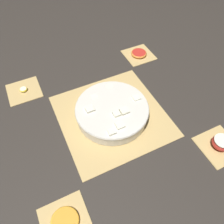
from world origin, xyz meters
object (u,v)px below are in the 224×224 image
Objects in this scene: apple_half at (221,143)px; banana_coin_single at (23,89)px; grapefruit_slice at (139,53)px; orange_slice_whole at (65,221)px; fruit_salad_bowl at (112,111)px.

apple_half is 2.02× the size of banana_coin_single.
apple_half is 0.58m from grapefruit_slice.
apple_half is at bearing 90.00° from orange_slice_whole.
grapefruit_slice is (-0.00, 0.57, 0.00)m from banana_coin_single.
grapefruit_slice reaches higher than banana_coin_single.
fruit_salad_bowl is at bearing -44.83° from grapefruit_slice.
fruit_salad_bowl is 8.82× the size of banana_coin_single.
fruit_salad_bowl is 4.37× the size of apple_half.
fruit_salad_bowl reaches higher than orange_slice_whole.
grapefruit_slice is (-0.58, 0.57, 0.00)m from orange_slice_whole.
fruit_salad_bowl reaches higher than banana_coin_single.
orange_slice_whole reaches higher than banana_coin_single.
fruit_salad_bowl is at bearing 44.91° from banana_coin_single.
fruit_salad_bowl is 0.41m from apple_half.
apple_half is 0.81m from banana_coin_single.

